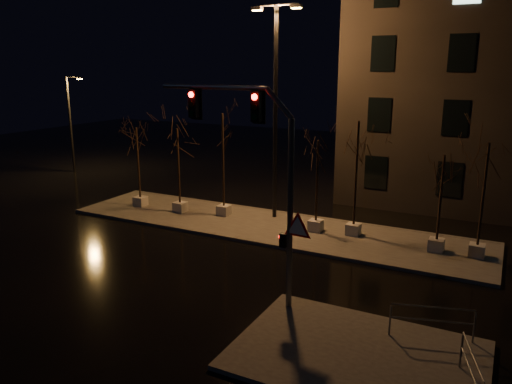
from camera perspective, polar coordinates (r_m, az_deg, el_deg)
The scene contains 15 objects.
ground at distance 21.07m, azimuth -5.88°, elevation -8.64°, with size 90.00×90.00×0.00m, color black.
median at distance 25.94m, azimuth 1.37°, elevation -3.94°, with size 22.00×5.00×0.15m, color #423F3B.
sidewalk_corner at distance 15.38m, azimuth 11.52°, elevation -17.80°, with size 7.00×5.00×0.15m, color #423F3B.
tree_0 at distance 29.45m, azimuth -13.42°, elevation 5.22°, with size 1.80×1.80×4.73m.
tree_1 at distance 27.77m, azimuth -8.93°, elevation 5.06°, with size 1.80×1.80×4.83m.
tree_2 at distance 26.74m, azimuth -3.83°, elevation 6.33°, with size 1.80×1.80×5.74m.
tree_3 at distance 24.33m, azimuth 7.05°, elevation 3.54°, with size 1.80×1.80×4.67m.
tree_4 at distance 23.89m, azimuth 11.52°, elevation 5.03°, with size 1.80×1.80×5.68m.
tree_5 at distance 22.89m, azimuth 20.54°, elevation 1.62°, with size 1.80×1.80×4.44m.
tree_6 at distance 22.75m, azimuth 24.82°, elevation 2.37°, with size 1.80×1.80×5.07m.
traffic_signal_mast at distance 16.57m, azimuth 0.31°, elevation 3.23°, with size 6.04×0.55×7.39m.
streetlight_main at distance 26.17m, azimuth 2.24°, elevation 10.55°, with size 2.74×0.40×10.98m.
streetlight_far at distance 41.56m, azimuth -20.36°, elevation 7.71°, with size 1.44×0.55×7.41m.
guard_rail_a at distance 16.26m, azimuth 19.47°, elevation -13.39°, with size 2.37×0.73×1.06m.
guard_rail_b at distance 14.23m, azimuth 23.40°, elevation -17.99°, with size 0.70×2.19×1.08m.
Camera 1 is at (10.75, -16.18, 8.16)m, focal length 35.00 mm.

